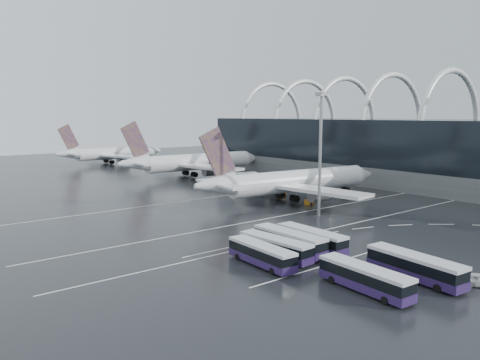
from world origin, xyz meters
TOP-DOWN VIEW (x-y plane):
  - ground at (0.00, 0.00)m, footprint 420.00×420.00m
  - terminal at (61.56, 19.84)m, footprint 42.00×160.00m
  - lane_marking_near at (0.00, -2.00)m, footprint 120.00×0.25m
  - lane_marking_mid at (0.00, 12.00)m, footprint 120.00×0.25m
  - lane_marking_far at (0.00, 40.00)m, footprint 120.00×0.25m
  - bus_bay_line_south at (-24.00, -16.00)m, footprint 28.00×0.25m
  - bus_bay_line_north at (-24.00, 0.00)m, footprint 28.00×0.25m
  - airliner_main at (8.44, 23.67)m, footprint 55.84×48.68m
  - airliner_gate_b at (14.32, 78.25)m, footprint 56.18×50.59m
  - airliner_gate_c at (9.57, 137.13)m, footprint 49.66×45.77m
  - bus_row_near_a at (-30.91, -10.22)m, footprint 3.47×12.69m
  - bus_row_near_b at (-26.97, -8.91)m, footprint 3.75×12.99m
  - bus_row_near_c at (-23.11, -8.01)m, footprint 3.39×13.62m
  - bus_row_near_d at (-19.21, -9.08)m, footprint 3.28×13.13m
  - bus_row_far_a at (-27.55, -25.64)m, footprint 3.72×13.07m
  - bus_row_far_c at (-19.07, -27.27)m, footprint 4.37×13.93m
  - floodlight_mast at (1.07, 7.54)m, footprint 2.01×2.01m
  - gse_cart_belly_b at (26.35, 32.28)m, footprint 2.43×1.44m
  - gse_cart_belly_c at (8.56, 17.33)m, footprint 2.21×1.30m
  - gse_cart_belly_d at (27.99, 23.19)m, footprint 2.01×1.19m
  - gse_cart_belly_e at (12.32, 30.97)m, footprint 2.33×1.38m

SIDE VIEW (x-z plane):
  - ground at x=0.00m, z-range 0.00..0.00m
  - lane_marking_near at x=0.00m, z-range 0.00..0.01m
  - lane_marking_mid at x=0.00m, z-range 0.00..0.01m
  - lane_marking_far at x=0.00m, z-range 0.00..0.01m
  - bus_bay_line_south at x=-24.00m, z-range 0.00..0.01m
  - bus_bay_line_north at x=-24.00m, z-range 0.00..0.01m
  - gse_cart_belly_d at x=27.99m, z-range 0.00..1.10m
  - gse_cart_belly_c at x=8.56m, z-range 0.00..1.20m
  - gse_cart_belly_e at x=12.32m, z-range 0.00..1.27m
  - gse_cart_belly_b at x=26.35m, z-range 0.00..1.33m
  - bus_row_near_a at x=-30.91m, z-range 0.15..3.25m
  - bus_row_near_b at x=-26.97m, z-range 0.16..3.32m
  - bus_row_far_a at x=-27.55m, z-range 0.16..3.34m
  - bus_row_near_d at x=-19.21m, z-range 0.16..3.38m
  - bus_row_near_c at x=-23.11m, z-range 0.17..3.51m
  - bus_row_far_c at x=-19.07m, z-range 0.17..3.54m
  - airliner_gate_c at x=9.57m, z-range -4.42..13.27m
  - airliner_main at x=8.44m, z-range -4.72..14.18m
  - airliner_gate_b at x=14.32m, z-range -4.88..14.66m
  - terminal at x=61.56m, z-range -6.58..28.32m
  - floodlight_mast at x=1.07m, z-range 3.38..29.55m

